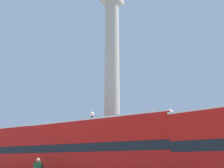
{
  "coord_description": "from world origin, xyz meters",
  "views": [
    {
      "loc": [
        12.0,
        -18.42,
        1.65
      ],
      "look_at": [
        0.0,
        0.0,
        9.41
      ],
      "focal_mm": 35.0,
      "sensor_mm": 36.0,
      "label": 1
    }
  ],
  "objects": [
    {
      "name": "street_lamp",
      "position": [
        0.12,
        -3.42,
        3.03
      ],
      "size": [
        0.38,
        0.38,
        5.76
      ],
      "color": "black",
      "rests_on": "ground_plane"
    },
    {
      "name": "equestrian_statue",
      "position": [
        -12.08,
        4.8,
        1.75
      ],
      "size": [
        3.7,
        2.92,
        6.07
      ],
      "rotation": [
        0.0,
        0.0,
        -0.17
      ],
      "color": "#A39E8E",
      "rests_on": "ground_plane"
    },
    {
      "name": "monument_column",
      "position": [
        0.0,
        0.0,
        7.02
      ],
      "size": [
        5.73,
        5.73,
        21.91
      ],
      "color": "#A39E8E",
      "rests_on": "ground_plane"
    },
    {
      "name": "bus_b",
      "position": [
        2.41,
        -5.79,
        2.42
      ],
      "size": [
        11.59,
        3.22,
        4.39
      ],
      "rotation": [
        0.0,
        0.0,
        0.05
      ],
      "color": "#B7140F",
      "rests_on": "ground_plane"
    },
    {
      "name": "bus_c",
      "position": [
        -8.08,
        -6.43,
        2.45
      ],
      "size": [
        11.23,
        3.55,
        4.43
      ],
      "rotation": [
        0.0,
        0.0,
        0.09
      ],
      "color": "#B7140F",
      "rests_on": "ground_plane"
    }
  ]
}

